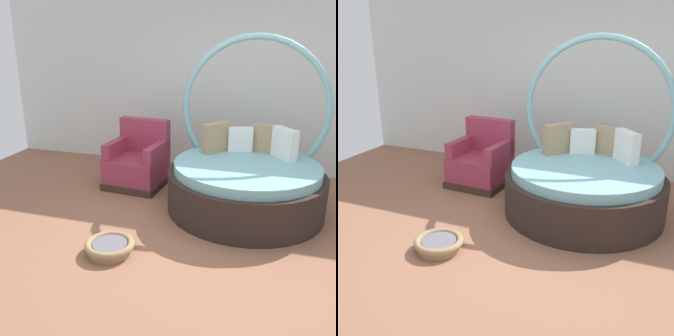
{
  "view_description": "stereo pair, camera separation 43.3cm",
  "coord_description": "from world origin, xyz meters",
  "views": [
    {
      "loc": [
        0.79,
        -3.6,
        2.12
      ],
      "look_at": [
        -0.54,
        0.7,
        0.55
      ],
      "focal_mm": 41.1,
      "sensor_mm": 36.0,
      "label": 1
    },
    {
      "loc": [
        1.2,
        -3.45,
        2.12
      ],
      "look_at": [
        -0.54,
        0.7,
        0.55
      ],
      "focal_mm": 41.1,
      "sensor_mm": 36.0,
      "label": 2
    }
  ],
  "objects": [
    {
      "name": "ground_plane",
      "position": [
        0.0,
        0.0,
        -0.01
      ],
      "size": [
        8.0,
        8.0,
        0.02
      ],
      "primitive_type": "cube",
      "color": "#936047"
    },
    {
      "name": "back_wall",
      "position": [
        0.0,
        2.59,
        1.43
      ],
      "size": [
        8.0,
        0.12,
        2.85
      ],
      "primitive_type": "cube",
      "color": "silver",
      "rests_on": "ground_plane"
    },
    {
      "name": "round_daybed",
      "position": [
        0.39,
        1.03,
        0.41
      ],
      "size": [
        1.95,
        1.95,
        2.14
      ],
      "color": "#2D231E",
      "rests_on": "ground_plane"
    },
    {
      "name": "red_armchair",
      "position": [
        -1.22,
        1.39,
        0.33
      ],
      "size": [
        0.85,
        0.85,
        0.94
      ],
      "color": "#38281E",
      "rests_on": "ground_plane"
    },
    {
      "name": "pet_basket",
      "position": [
        -0.8,
        -0.49,
        0.07
      ],
      "size": [
        0.51,
        0.51,
        0.13
      ],
      "color": "#9E7F56",
      "rests_on": "ground_plane"
    }
  ]
}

